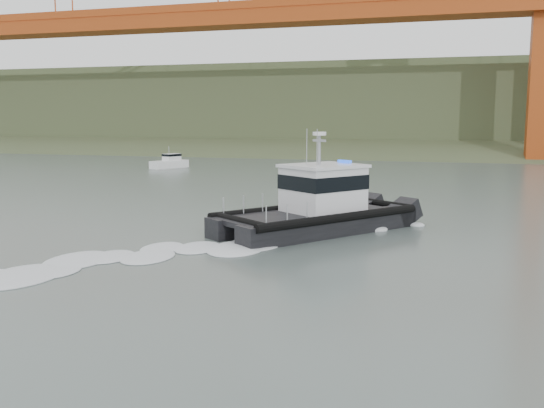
{
  "coord_description": "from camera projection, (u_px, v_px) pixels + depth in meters",
  "views": [
    {
      "loc": [
        6.66,
        -19.87,
        6.35
      ],
      "look_at": [
        -1.32,
        6.69,
        2.4
      ],
      "focal_mm": 40.0,
      "sensor_mm": 36.0,
      "label": 1
    }
  ],
  "objects": [
    {
      "name": "headlands",
      "position": [
        425.0,
        115.0,
        139.63
      ],
      "size": [
        500.0,
        105.36,
        27.12
      ],
      "color": "#323F24",
      "rests_on": "ground"
    },
    {
      "name": "patrol_boat",
      "position": [
        318.0,
        206.0,
        34.06
      ],
      "size": [
        10.57,
        12.15,
        5.78
      ],
      "rotation": [
        0.0,
        0.0,
        -0.64
      ],
      "color": "black",
      "rests_on": "ground"
    },
    {
      "name": "motorboat",
      "position": [
        170.0,
        162.0,
        77.47
      ],
      "size": [
        3.6,
        5.46,
        2.86
      ],
      "rotation": [
        0.0,
        0.0,
        -0.4
      ],
      "color": "white",
      "rests_on": "ground"
    },
    {
      "name": "ground",
      "position": [
        254.0,
        297.0,
        21.63
      ],
      "size": [
        400.0,
        400.0,
        0.0
      ],
      "primitive_type": "plane",
      "color": "#47544F",
      "rests_on": "ground"
    }
  ]
}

